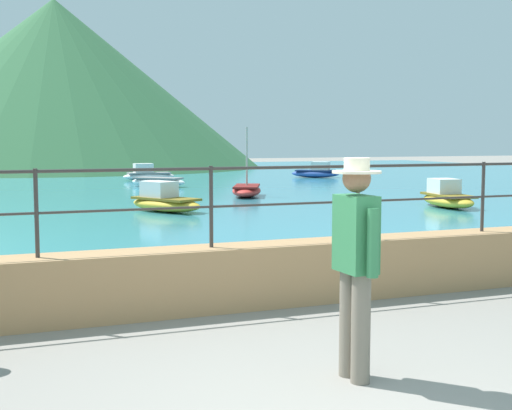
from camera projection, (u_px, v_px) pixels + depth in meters
promenade_wall at (212, 278)px, 7.72m from camera, size 20.00×0.56×0.70m
railing at (211, 191)px, 7.63m from camera, size 18.44×0.04×0.90m
lake_water at (45, 184)px, 28.75m from camera, size 64.00×44.32×0.06m
hill_main at (56, 84)px, 45.27m from camera, size 26.70×26.70×10.92m
person_walking at (356, 257)px, 5.41m from camera, size 0.38×0.57×1.75m
boat_0 at (148, 175)px, 30.77m from camera, size 2.30×0.90×0.76m
boat_2 at (316, 172)px, 33.19m from camera, size 2.36×2.13×0.76m
boat_3 at (247, 190)px, 22.23m from camera, size 1.76×2.47×2.22m
boat_4 at (158, 182)px, 26.80m from camera, size 2.27×2.26×0.36m
boat_5 at (165, 201)px, 17.63m from camera, size 1.88×2.45×0.76m
boat_6 at (447, 197)px, 18.75m from camera, size 1.27×2.42×0.76m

